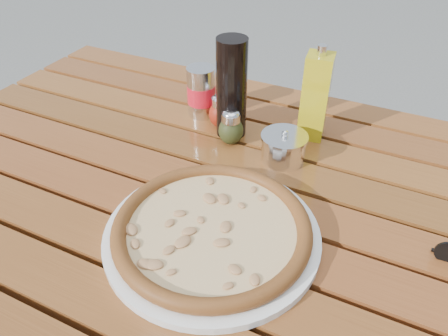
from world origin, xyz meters
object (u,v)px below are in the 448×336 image
at_px(soda_can, 201,92).
at_px(pepper_shaker, 221,111).
at_px(olive_oil_cruet, 315,97).
at_px(parmesan_tin, 284,147).
at_px(pizza, 212,228).
at_px(plate, 212,235).
at_px(oregano_shaker, 231,127).
at_px(dark_bottle, 232,89).
at_px(table, 220,215).

bearing_deg(soda_can, pepper_shaker, -23.72).
distance_m(olive_oil_cruet, parmesan_tin, 0.14).
height_order(pizza, olive_oil_cruet, olive_oil_cruet).
relative_size(plate, oregano_shaker, 4.39).
height_order(pizza, dark_bottle, dark_bottle).
bearing_deg(olive_oil_cruet, oregano_shaker, -144.95).
bearing_deg(olive_oil_cruet, dark_bottle, -157.53).
distance_m(pizza, dark_bottle, 0.34).
distance_m(plate, olive_oil_cruet, 0.39).
relative_size(table, pepper_shaker, 17.07).
height_order(plate, soda_can, soda_can).
height_order(plate, pepper_shaker, pepper_shaker).
bearing_deg(dark_bottle, olive_oil_cruet, 22.47).
bearing_deg(soda_can, olive_oil_cruet, 5.19).
bearing_deg(table, soda_can, 125.04).
distance_m(oregano_shaker, olive_oil_cruet, 0.19).
distance_m(table, olive_oil_cruet, 0.32).
xyz_separation_m(oregano_shaker, parmesan_tin, (0.12, -0.01, -0.01)).
relative_size(plate, parmesan_tin, 3.12).
xyz_separation_m(pizza, parmesan_tin, (0.03, 0.26, 0.01)).
xyz_separation_m(pepper_shaker, olive_oil_cruet, (0.20, 0.05, 0.06)).
bearing_deg(pepper_shaker, olive_oil_cruet, 14.60).
bearing_deg(table, parmesan_tin, 59.55).
bearing_deg(parmesan_tin, olive_oil_cruet, 78.13).
bearing_deg(oregano_shaker, parmesan_tin, -5.16).
distance_m(plate, pepper_shaker, 0.36).
relative_size(pizza, soda_can, 3.66).
xyz_separation_m(pizza, oregano_shaker, (-0.09, 0.27, 0.02)).
bearing_deg(pepper_shaker, parmesan_tin, -19.96).
bearing_deg(olive_oil_cruet, pepper_shaker, -165.40).
distance_m(soda_can, olive_oil_cruet, 0.27).
bearing_deg(olive_oil_cruet, parmesan_tin, -101.87).
height_order(oregano_shaker, parmesan_tin, oregano_shaker).
height_order(pepper_shaker, olive_oil_cruet, olive_oil_cruet).
distance_m(table, pepper_shaker, 0.25).
bearing_deg(plate, olive_oil_cruet, 81.75).
xyz_separation_m(dark_bottle, soda_can, (-0.10, 0.04, -0.05)).
relative_size(pizza, olive_oil_cruet, 2.09).
bearing_deg(plate, dark_bottle, 109.56).
relative_size(plate, soda_can, 3.00).
height_order(plate, dark_bottle, dark_bottle).
bearing_deg(pizza, parmesan_tin, 83.37).
relative_size(dark_bottle, olive_oil_cruet, 1.05).
bearing_deg(table, plate, -68.89).
bearing_deg(soda_can, parmesan_tin, -20.99).
height_order(soda_can, parmesan_tin, soda_can).
xyz_separation_m(table, pizza, (0.05, -0.13, 0.10)).
relative_size(oregano_shaker, olive_oil_cruet, 0.39).
distance_m(pizza, pepper_shaker, 0.36).
bearing_deg(parmesan_tin, oregano_shaker, 174.84).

